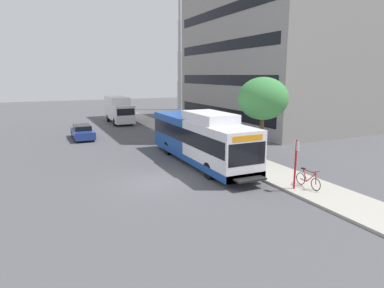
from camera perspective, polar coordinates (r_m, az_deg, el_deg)
The scene contains 10 objects.
ground_plane at distance 26.65m, azimuth -11.43°, elevation -1.54°, with size 120.00×120.00×0.00m, color #4C4C51.
sidewalk_curb at distance 27.28m, azimuth 4.02°, elevation -0.88°, with size 3.00×56.00×0.14m, color #A8A399.
transit_bus at distance 22.91m, azimuth 1.36°, elevation 0.90°, with size 2.58×12.25×3.65m.
bus_stop_sign_pole at distance 18.08m, azimuth 17.27°, elevation -2.75°, with size 0.10×0.36×2.60m.
bicycle_parked at distance 18.78m, azimuth 19.22°, elevation -5.79°, with size 0.52×1.76×1.02m.
street_tree_near_stop at distance 22.86m, azimuth 12.02°, elevation 7.55°, with size 3.34×3.34×5.74m.
parked_car_far_lane at distance 33.57m, azimuth -18.20°, elevation 1.97°, with size 1.80×4.50×1.33m.
box_truck_background at distance 43.48m, azimuth -12.39°, elevation 5.81°, with size 2.32×7.01×3.25m.
apartment_tower_backdrop at distance 42.83m, azimuth 13.60°, elevation 20.43°, with size 13.79×21.97×25.45m.
lattice_comm_tower at distance 58.74m, azimuth -2.02°, elevation 12.95°, with size 1.10×1.10×22.46m.
Camera 1 is at (-5.90, -17.29, 6.00)m, focal length 31.23 mm.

